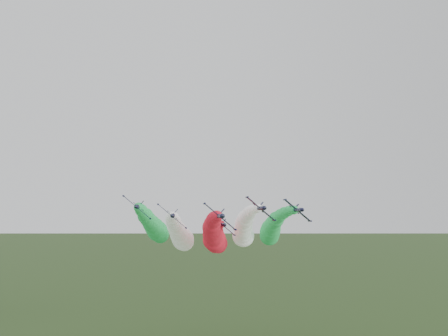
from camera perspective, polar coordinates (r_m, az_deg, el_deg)
The scene contains 6 objects.
jet_lead at distance 130.19m, azimuth -1.35°, elevation -8.67°, with size 11.91×60.62×15.27m.
jet_inner_left at distance 141.61m, azimuth -5.78°, elevation -8.55°, with size 12.03×60.74×15.39m.
jet_inner_right at distance 142.70m, azimuth 2.64°, elevation -7.81°, with size 12.56×61.27×15.92m.
jet_outer_left at distance 146.86m, azimuth -9.19°, elevation -7.51°, with size 11.82×60.53×15.18m.
jet_outer_right at distance 152.49m, azimuth 6.31°, elevation -7.82°, with size 12.29×61.00×15.65m.
jet_trail at distance 158.60m, azimuth -0.93°, elevation -9.12°, with size 12.01×60.72×15.36m.
Camera 1 is at (-13.38, -98.86, 46.45)m, focal length 35.00 mm.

